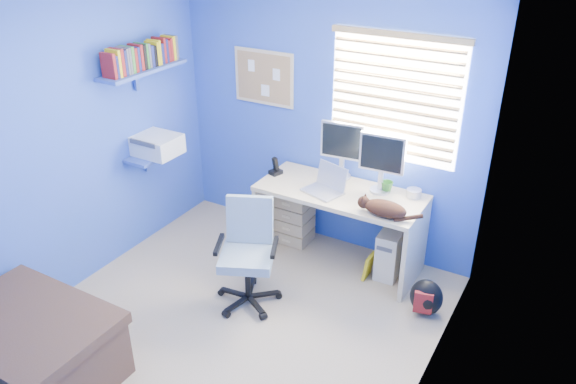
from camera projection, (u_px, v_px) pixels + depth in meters
The scene contains 22 objects.
floor at pixel (231, 325), 4.50m from camera, with size 3.00×3.20×0.00m, color tan.
wall_back at pixel (325, 119), 5.17m from camera, with size 3.00×0.01×2.50m, color blue.
wall_front at pixel (28, 314), 2.70m from camera, with size 3.00×0.01×2.50m, color blue.
wall_left at pixel (74, 145), 4.60m from camera, with size 0.01×3.20×2.50m, color blue.
wall_right at pixel (433, 243), 3.27m from camera, with size 0.01×3.20×2.50m, color blue.
desk at pixel (339, 227), 5.15m from camera, with size 1.49×0.65×0.74m, color tan.
laptop at pixel (323, 181), 4.91m from camera, with size 0.33×0.26×0.22m, color silver.
monitor_left at pixel (342, 150), 5.12m from camera, with size 0.40×0.12×0.54m, color silver.
monitor_right at pixel (382, 163), 4.86m from camera, with size 0.40×0.12×0.54m, color silver.
phone at pixel (276, 166), 5.26m from camera, with size 0.09×0.11×0.17m, color black.
mug at pixel (387, 187), 4.94m from camera, with size 0.10×0.09×0.10m, color #2B7426.
cd_spindle at pixel (414, 193), 4.87m from camera, with size 0.13×0.13×0.07m, color silver.
cat at pixel (385, 209), 4.56m from camera, with size 0.36×0.19×0.13m, color black.
tower_pc at pixel (392, 250), 5.07m from camera, with size 0.19×0.44×0.45m, color beige.
drawer_boxes at pixel (293, 216), 5.52m from camera, with size 0.35×0.28×0.54m, color tan.
yellow_book at pixel (368, 266), 5.03m from camera, with size 0.03×0.17×0.24m, color yellow.
backpack at pixel (426, 297), 4.57m from camera, with size 0.27×0.21×0.32m, color black.
bed_corner at pixel (32, 349), 3.88m from camera, with size 1.10×0.78×0.53m, color brown.
office_chair at pixel (248, 266), 4.66m from camera, with size 0.69×0.69×0.89m.
window_blinds at pixel (394, 99), 4.72m from camera, with size 1.15×0.05×1.10m.
corkboard at pixel (264, 78), 5.30m from camera, with size 0.64×0.02×0.52m.
wall_shelves at pixel (149, 102), 5.03m from camera, with size 0.42×0.90×1.05m.
Camera 1 is at (2.15, -2.82, 3.01)m, focal length 35.00 mm.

